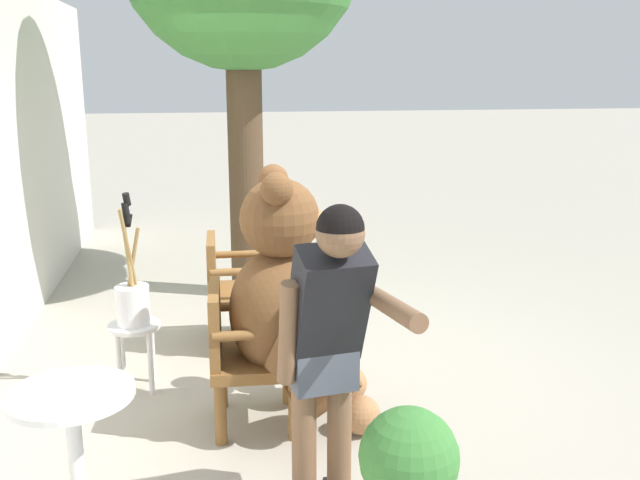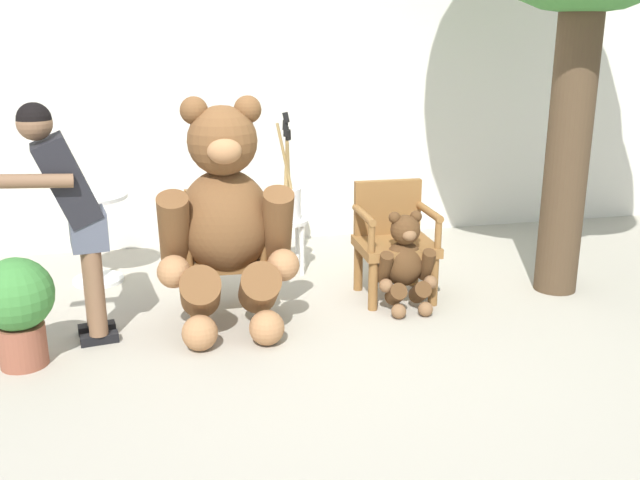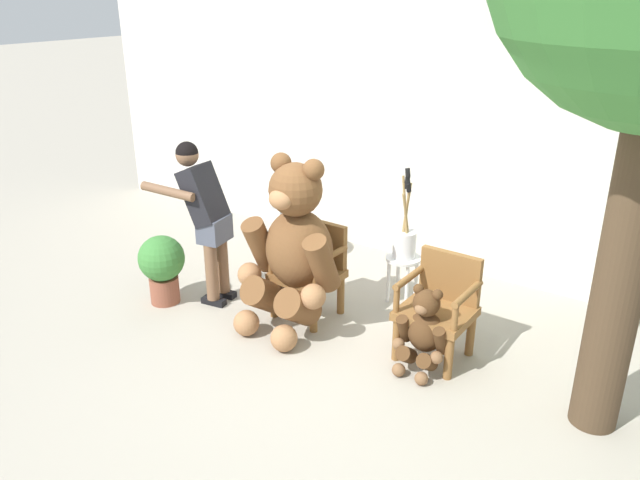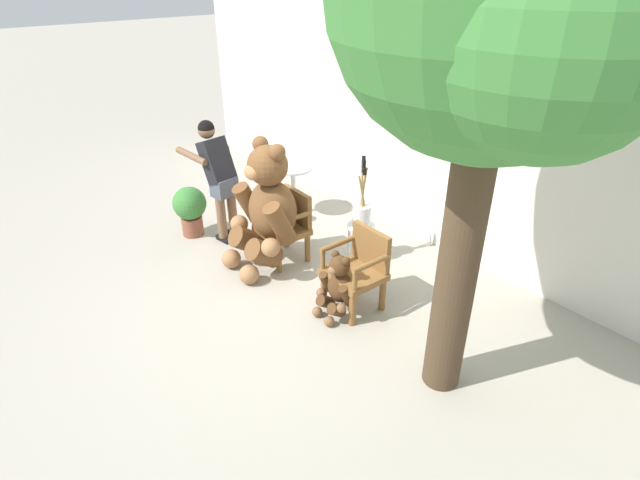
{
  "view_description": "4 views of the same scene",
  "coord_description": "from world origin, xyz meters",
  "px_view_note": "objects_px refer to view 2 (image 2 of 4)",
  "views": [
    {
      "loc": [
        -4.6,
        0.84,
        2.1
      ],
      "look_at": [
        0.39,
        0.02,
        0.87
      ],
      "focal_mm": 40.0,
      "sensor_mm": 36.0,
      "label": 1
    },
    {
      "loc": [
        -1.07,
        -4.23,
        1.97
      ],
      "look_at": [
        -0.0,
        0.34,
        0.57
      ],
      "focal_mm": 40.0,
      "sensor_mm": 36.0,
      "label": 2
    },
    {
      "loc": [
        2.35,
        -3.59,
        2.86
      ],
      "look_at": [
        -0.4,
        0.44,
        0.85
      ],
      "focal_mm": 35.0,
      "sensor_mm": 36.0,
      "label": 3
    },
    {
      "loc": [
        3.76,
        -2.44,
        3.25
      ],
      "look_at": [
        0.39,
        0.33,
        0.8
      ],
      "focal_mm": 28.0,
      "sensor_mm": 36.0,
      "label": 4
    }
  ],
  "objects_px": {
    "round_side_table": "(94,228)",
    "potted_plant": "(17,304)",
    "teddy_bear_small": "(405,262)",
    "person_visitor": "(70,204)",
    "wooden_chair_left": "(224,248)",
    "teddy_bear_large": "(226,217)",
    "brush_bucket": "(287,198)",
    "white_stool": "(288,231)",
    "wooden_chair_right": "(393,237)"
  },
  "relations": [
    {
      "from": "white_stool",
      "to": "round_side_table",
      "type": "xyz_separation_m",
      "value": [
        -1.54,
        0.13,
        0.09
      ]
    },
    {
      "from": "white_stool",
      "to": "brush_bucket",
      "type": "height_order",
      "value": "brush_bucket"
    },
    {
      "from": "wooden_chair_left",
      "to": "teddy_bear_large",
      "type": "relative_size",
      "value": 0.55
    },
    {
      "from": "wooden_chair_right",
      "to": "teddy_bear_small",
      "type": "relative_size",
      "value": 1.19
    },
    {
      "from": "wooden_chair_left",
      "to": "teddy_bear_small",
      "type": "relative_size",
      "value": 1.19
    },
    {
      "from": "brush_bucket",
      "to": "round_side_table",
      "type": "xyz_separation_m",
      "value": [
        -1.54,
        0.13,
        -0.2
      ]
    },
    {
      "from": "wooden_chair_left",
      "to": "white_stool",
      "type": "height_order",
      "value": "wooden_chair_left"
    },
    {
      "from": "teddy_bear_small",
      "to": "white_stool",
      "type": "distance_m",
      "value": 1.18
    },
    {
      "from": "potted_plant",
      "to": "white_stool",
      "type": "bearing_deg",
      "value": 35.05
    },
    {
      "from": "brush_bucket",
      "to": "potted_plant",
      "type": "distance_m",
      "value": 2.31
    },
    {
      "from": "teddy_bear_large",
      "to": "potted_plant",
      "type": "bearing_deg",
      "value": -164.13
    },
    {
      "from": "teddy_bear_small",
      "to": "white_stool",
      "type": "height_order",
      "value": "teddy_bear_small"
    },
    {
      "from": "round_side_table",
      "to": "potted_plant",
      "type": "bearing_deg",
      "value": -103.38
    },
    {
      "from": "person_visitor",
      "to": "white_stool",
      "type": "height_order",
      "value": "person_visitor"
    },
    {
      "from": "teddy_bear_large",
      "to": "round_side_table",
      "type": "relative_size",
      "value": 2.15
    },
    {
      "from": "brush_bucket",
      "to": "round_side_table",
      "type": "bearing_deg",
      "value": 175.35
    },
    {
      "from": "teddy_bear_large",
      "to": "potted_plant",
      "type": "xyz_separation_m",
      "value": [
        -1.29,
        -0.37,
        -0.36
      ]
    },
    {
      "from": "person_visitor",
      "to": "white_stool",
      "type": "distance_m",
      "value": 1.95
    },
    {
      "from": "wooden_chair_left",
      "to": "round_side_table",
      "type": "xyz_separation_m",
      "value": [
        -0.95,
        0.82,
        -0.01
      ]
    },
    {
      "from": "teddy_bear_small",
      "to": "potted_plant",
      "type": "relative_size",
      "value": 1.06
    },
    {
      "from": "white_stool",
      "to": "teddy_bear_large",
      "type": "bearing_deg",
      "value": -121.97
    },
    {
      "from": "white_stool",
      "to": "brush_bucket",
      "type": "distance_m",
      "value": 0.29
    },
    {
      "from": "white_stool",
      "to": "round_side_table",
      "type": "height_order",
      "value": "round_side_table"
    },
    {
      "from": "teddy_bear_large",
      "to": "teddy_bear_small",
      "type": "relative_size",
      "value": 2.15
    },
    {
      "from": "person_visitor",
      "to": "brush_bucket",
      "type": "height_order",
      "value": "person_visitor"
    },
    {
      "from": "potted_plant",
      "to": "round_side_table",
      "type": "bearing_deg",
      "value": 76.62
    },
    {
      "from": "wooden_chair_right",
      "to": "potted_plant",
      "type": "relative_size",
      "value": 1.26
    },
    {
      "from": "teddy_bear_large",
      "to": "white_stool",
      "type": "height_order",
      "value": "teddy_bear_large"
    },
    {
      "from": "teddy_bear_small",
      "to": "person_visitor",
      "type": "xyz_separation_m",
      "value": [
        -2.24,
        -0.05,
        0.57
      ]
    },
    {
      "from": "person_visitor",
      "to": "round_side_table",
      "type": "bearing_deg",
      "value": 88.75
    },
    {
      "from": "wooden_chair_left",
      "to": "round_side_table",
      "type": "height_order",
      "value": "wooden_chair_left"
    },
    {
      "from": "teddy_bear_large",
      "to": "round_side_table",
      "type": "distance_m",
      "value": 1.47
    },
    {
      "from": "teddy_bear_large",
      "to": "round_side_table",
      "type": "xyz_separation_m",
      "value": [
        -0.94,
        1.08,
        -0.31
      ]
    },
    {
      "from": "wooden_chair_left",
      "to": "teddy_bear_small",
      "type": "xyz_separation_m",
      "value": [
        1.27,
        -0.28,
        -0.11
      ]
    },
    {
      "from": "wooden_chair_right",
      "to": "teddy_bear_large",
      "type": "height_order",
      "value": "teddy_bear_large"
    },
    {
      "from": "teddy_bear_small",
      "to": "white_stool",
      "type": "xyz_separation_m",
      "value": [
        -0.68,
        0.97,
        0.0
      ]
    },
    {
      "from": "teddy_bear_large",
      "to": "potted_plant",
      "type": "height_order",
      "value": "teddy_bear_large"
    },
    {
      "from": "round_side_table",
      "to": "potted_plant",
      "type": "distance_m",
      "value": 1.49
    },
    {
      "from": "brush_bucket",
      "to": "person_visitor",
      "type": "bearing_deg",
      "value": -146.85
    },
    {
      "from": "wooden_chair_left",
      "to": "potted_plant",
      "type": "bearing_deg",
      "value": -153.99
    },
    {
      "from": "person_visitor",
      "to": "wooden_chair_right",
      "type": "bearing_deg",
      "value": 8.41
    },
    {
      "from": "teddy_bear_large",
      "to": "person_visitor",
      "type": "relative_size",
      "value": 1.0
    },
    {
      "from": "white_stool",
      "to": "round_side_table",
      "type": "bearing_deg",
      "value": 175.36
    },
    {
      "from": "person_visitor",
      "to": "white_stool",
      "type": "bearing_deg",
      "value": 33.15
    },
    {
      "from": "teddy_bear_small",
      "to": "round_side_table",
      "type": "bearing_deg",
      "value": 153.7
    },
    {
      "from": "wooden_chair_right",
      "to": "person_visitor",
      "type": "xyz_separation_m",
      "value": [
        -2.24,
        -0.33,
        0.46
      ]
    },
    {
      "from": "wooden_chair_left",
      "to": "teddy_bear_large",
      "type": "xyz_separation_m",
      "value": [
        -0.01,
        -0.26,
        0.3
      ]
    },
    {
      "from": "white_stool",
      "to": "brush_bucket",
      "type": "bearing_deg",
      "value": -114.46
    },
    {
      "from": "wooden_chair_right",
      "to": "white_stool",
      "type": "xyz_separation_m",
      "value": [
        -0.68,
        0.69,
        -0.11
      ]
    },
    {
      "from": "wooden_chair_right",
      "to": "round_side_table",
      "type": "relative_size",
      "value": 1.19
    }
  ]
}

